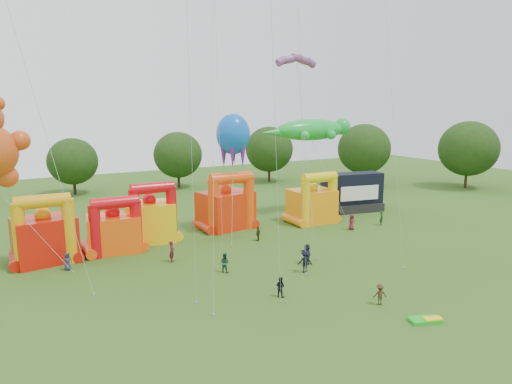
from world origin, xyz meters
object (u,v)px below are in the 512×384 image
teddy_bear_kite (12,191)px  spectator_0 (67,261)px  bouncy_castle_0 (45,236)px  stage_trailer (352,193)px  gecko_kite (319,152)px  octopus_kite (233,178)px  bouncy_castle_2 (151,218)px  spectator_4 (258,234)px

teddy_bear_kite → spectator_0: teddy_bear_kite is taller
bouncy_castle_0 → spectator_0: (1.44, -3.08, -1.67)m
bouncy_castle_0 → stage_trailer: bearing=4.2°
gecko_kite → octopus_kite: size_ratio=1.01×
stage_trailer → gecko_kite: gecko_kite is taller
gecko_kite → teddy_bear_kite: bearing=-172.8°
bouncy_castle_2 → octopus_kite: size_ratio=0.48×
bouncy_castle_2 → bouncy_castle_0: bearing=-169.3°
octopus_kite → spectator_0: size_ratio=8.50×
stage_trailer → octopus_kite: bearing=-172.1°
bouncy_castle_2 → teddy_bear_kite: bearing=-165.8°
spectator_4 → bouncy_castle_0: bearing=-44.6°
bouncy_castle_0 → bouncy_castle_2: bearing=10.7°
bouncy_castle_2 → gecko_kite: size_ratio=0.48×
spectator_0 → gecko_kite: bearing=-4.1°
spectator_4 → spectator_0: bearing=-35.9°
teddy_bear_kite → spectator_0: bearing=-27.2°
bouncy_castle_0 → bouncy_castle_2: 10.36m
bouncy_castle_0 → spectator_0: bearing=-65.0°
teddy_bear_kite → gecko_kite: bearing=7.2°
gecko_kite → spectator_4: size_ratio=8.75×
bouncy_castle_0 → octopus_kite: 19.18m
bouncy_castle_0 → octopus_kite: octopus_kite is taller
bouncy_castle_0 → spectator_4: (20.06, -3.28, -1.69)m
bouncy_castle_0 → gecko_kite: 33.01m
octopus_kite → gecko_kite: bearing=12.7°
bouncy_castle_2 → stage_trailer: 27.53m
gecko_kite → spectator_0: bearing=-168.6°
bouncy_castle_2 → gecko_kite: gecko_kite is taller
bouncy_castle_0 → spectator_0: size_ratio=4.15×
bouncy_castle_2 → spectator_4: (9.88, -5.20, -1.67)m
bouncy_castle_2 → stage_trailer: bouncy_castle_2 is taller
bouncy_castle_2 → teddy_bear_kite: size_ratio=0.43×
bouncy_castle_0 → gecko_kite: bearing=5.6°
octopus_kite → spectator_4: (1.27, -3.39, -5.58)m
bouncy_castle_2 → spectator_0: 10.21m
spectator_4 → stage_trailer: bearing=163.6°
spectator_0 → teddy_bear_kite: bearing=137.3°
gecko_kite → bouncy_castle_2: bearing=-176.8°
octopus_kite → bouncy_castle_0: bearing=-179.7°
octopus_kite → spectator_0: (-17.35, -3.19, -5.56)m
teddy_bear_kite → bouncy_castle_2: bearing=14.2°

